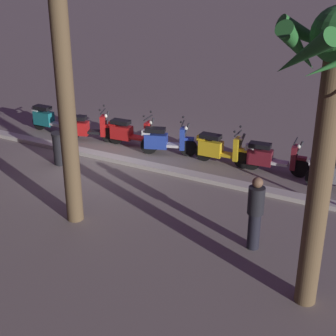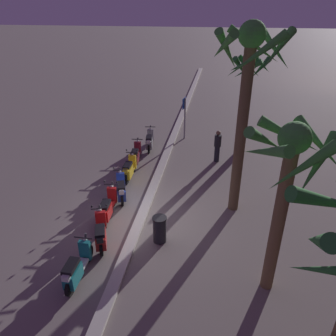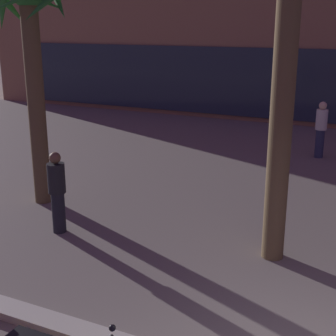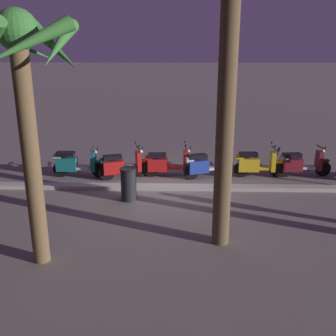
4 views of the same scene
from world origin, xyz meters
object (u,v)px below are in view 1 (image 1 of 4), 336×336
scooter_yellow_tail_end (219,149)px  palm_tree_by_mall_entrance (331,97)px  scooter_red_mid_rear (130,133)px  litter_bin (61,148)px  scooter_red_gap_after_mid (86,128)px  scooter_maroon_mid_centre (270,157)px  scooter_blue_mid_front (164,140)px  pedestrian_strolling_near_curb (255,212)px  scooter_teal_far_back (50,119)px

scooter_yellow_tail_end → palm_tree_by_mall_entrance: 7.11m
scooter_red_mid_rear → litter_bin: size_ratio=1.96×
litter_bin → scooter_red_mid_rear: bearing=-115.7°
palm_tree_by_mall_entrance → scooter_red_mid_rear: bearing=-36.6°
scooter_yellow_tail_end → scooter_red_gap_after_mid: (4.49, 0.28, -0.01)m
scooter_maroon_mid_centre → scooter_yellow_tail_end: scooter_yellow_tail_end is taller
scooter_red_mid_rear → palm_tree_by_mall_entrance: 9.07m
scooter_yellow_tail_end → scooter_blue_mid_front: size_ratio=1.03×
scooter_blue_mid_front → litter_bin: bearing=41.0°
scooter_maroon_mid_centre → pedestrian_strolling_near_curb: bearing=102.7°
palm_tree_by_mall_entrance → litter_bin: (7.80, -2.91, -3.27)m
scooter_red_mid_rear → pedestrian_strolling_near_curb: (-5.38, 3.81, 0.41)m
scooter_yellow_tail_end → scooter_red_gap_after_mid: 4.50m
scooter_blue_mid_front → scooter_teal_far_back: bearing=0.1°
pedestrian_strolling_near_curb → scooter_maroon_mid_centre: bearing=-77.3°
scooter_maroon_mid_centre → scooter_red_gap_after_mid: bearing=3.6°
scooter_teal_far_back → litter_bin: size_ratio=1.92×
scooter_red_mid_rear → palm_tree_by_mall_entrance: (-6.78, 5.04, 3.31)m
scooter_maroon_mid_centre → scooter_teal_far_back: (7.58, 0.24, 0.02)m
litter_bin → pedestrian_strolling_near_curb: bearing=165.2°
scooter_blue_mid_front → litter_bin: 3.06m
scooter_blue_mid_front → scooter_teal_far_back: scooter_blue_mid_front is taller
pedestrian_strolling_near_curb → scooter_blue_mid_front: bearing=-42.0°
scooter_yellow_tail_end → palm_tree_by_mall_entrance: (-3.78, 5.05, 3.29)m
scooter_teal_far_back → litter_bin: (-2.05, 1.99, 0.02)m
scooter_red_mid_rear → pedestrian_strolling_near_curb: 6.61m
pedestrian_strolling_near_curb → litter_bin: (6.41, -1.69, -0.37)m
scooter_blue_mid_front → scooter_teal_far_back: (4.36, 0.01, 0.01)m
scooter_red_mid_rear → scooter_teal_far_back: scooter_red_mid_rear is taller
scooter_teal_far_back → palm_tree_by_mall_entrance: 11.49m
scooter_yellow_tail_end → pedestrian_strolling_near_curb: bearing=122.0°
scooter_blue_mid_front → litter_bin: (2.31, 2.00, 0.03)m
scooter_red_mid_rear → scooter_red_gap_after_mid: same height
scooter_yellow_tail_end → scooter_red_mid_rear: bearing=0.2°
scooter_teal_far_back → palm_tree_by_mall_entrance: palm_tree_by_mall_entrance is taller
scooter_blue_mid_front → scooter_red_gap_after_mid: (2.78, 0.15, -0.00)m
palm_tree_by_mall_entrance → litter_bin: bearing=-20.5°
scooter_blue_mid_front → scooter_teal_far_back: 4.36m
scooter_yellow_tail_end → scooter_blue_mid_front: same height
scooter_maroon_mid_centre → scooter_blue_mid_front: scooter_blue_mid_front is taller
scooter_yellow_tail_end → litter_bin: (4.02, 2.13, 0.03)m
scooter_yellow_tail_end → scooter_red_mid_rear: (3.00, 0.01, -0.01)m
scooter_blue_mid_front → pedestrian_strolling_near_curb: size_ratio=1.03×
scooter_blue_mid_front → scooter_red_mid_rear: bearing=-5.3°
scooter_red_mid_rear → scooter_red_gap_after_mid: size_ratio=1.09×
scooter_red_gap_after_mid → scooter_teal_far_back: (1.58, -0.14, 0.01)m
scooter_blue_mid_front → scooter_red_gap_after_mid: same height
scooter_yellow_tail_end → scooter_teal_far_back: size_ratio=0.95×
litter_bin → scooter_yellow_tail_end: bearing=-152.0°
scooter_red_mid_rear → palm_tree_by_mall_entrance: bearing=143.4°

